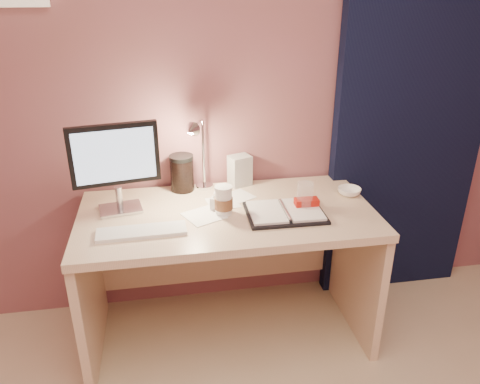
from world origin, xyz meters
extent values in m
plane|color=#935562|center=(0.00, 1.75, 1.25)|extent=(3.50, 0.00, 3.50)
cube|color=black|center=(1.05, 1.69, 1.10)|extent=(0.85, 0.08, 2.20)
cube|color=beige|center=(0.00, 1.38, 0.71)|extent=(1.40, 0.70, 0.04)
cube|color=beige|center=(-0.68, 1.38, 0.34)|extent=(0.04, 0.66, 0.69)
cube|color=beige|center=(0.68, 1.38, 0.34)|extent=(0.04, 0.66, 0.69)
cube|color=beige|center=(0.00, 1.71, 0.40)|extent=(1.32, 0.03, 0.55)
cube|color=silver|center=(-0.50, 1.48, 0.74)|extent=(0.22, 0.17, 0.01)
cylinder|color=silver|center=(-0.50, 1.48, 0.80)|extent=(0.03, 0.03, 0.11)
cube|color=black|center=(-0.50, 1.48, 1.01)|extent=(0.40, 0.10, 0.28)
cube|color=#AAC7E7|center=(-0.50, 1.45, 1.01)|extent=(0.35, 0.06, 0.24)
cube|color=white|center=(-0.40, 1.24, 0.74)|extent=(0.39, 0.13, 0.02)
cube|color=black|center=(0.26, 1.31, 0.74)|extent=(0.36, 0.28, 0.01)
cube|color=white|center=(0.17, 1.31, 0.75)|extent=(0.16, 0.24, 0.01)
cube|color=white|center=(0.35, 1.30, 0.75)|extent=(0.16, 0.24, 0.01)
cube|color=#B8140F|center=(0.37, 1.34, 0.77)|extent=(0.11, 0.06, 0.03)
cube|color=white|center=(-0.12, 1.35, 0.73)|extent=(0.22, 0.22, 0.00)
cube|color=white|center=(-0.01, 1.47, 0.73)|extent=(0.17, 0.17, 0.00)
cube|color=white|center=(0.08, 1.54, 0.73)|extent=(0.19, 0.19, 0.00)
cylinder|color=white|center=(-0.02, 1.36, 0.79)|extent=(0.08, 0.08, 0.13)
cylinder|color=brown|center=(-0.02, 1.36, 0.78)|extent=(0.09, 0.09, 0.05)
cylinder|color=white|center=(-0.02, 1.36, 0.86)|extent=(0.08, 0.08, 0.01)
cylinder|color=white|center=(0.37, 1.34, 0.80)|extent=(0.08, 0.08, 0.14)
imported|color=white|center=(0.64, 1.46, 0.75)|extent=(0.13, 0.13, 0.04)
imported|color=white|center=(-0.05, 1.41, 0.78)|extent=(0.05, 0.06, 0.09)
cylinder|color=black|center=(-0.19, 1.67, 0.82)|extent=(0.12, 0.12, 0.17)
cube|color=#BBBBB6|center=(0.11, 1.69, 0.81)|extent=(0.13, 0.12, 0.16)
cylinder|color=silver|center=(-0.08, 1.68, 0.74)|extent=(0.09, 0.09, 0.02)
cylinder|color=silver|center=(-0.08, 1.68, 0.92)|extent=(0.01, 0.01, 0.35)
cone|color=silver|center=(-0.01, 1.54, 1.09)|extent=(0.09, 0.09, 0.07)
camera|label=1|loc=(-0.28, -0.58, 1.73)|focal=35.00mm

